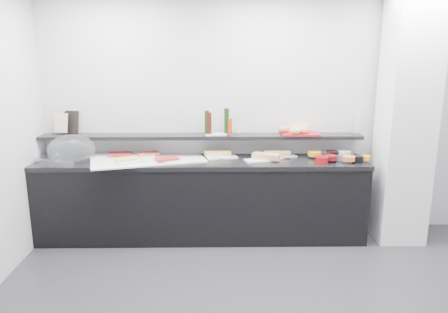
{
  "coord_description": "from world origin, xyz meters",
  "views": [
    {
      "loc": [
        -0.51,
        -2.95,
        2.07
      ],
      "look_at": [
        -0.45,
        1.45,
        1.0
      ],
      "focal_mm": 35.0,
      "sensor_mm": 36.0,
      "label": 1
    }
  ],
  "objects_px": {
    "framed_print": "(70,122)",
    "condiment_tray": "(216,134)",
    "cloche_base": "(63,158)",
    "sandwich_plate_mid": "(261,160)",
    "bread_tray": "(299,133)",
    "carafe": "(358,121)"
  },
  "relations": [
    {
      "from": "framed_print",
      "to": "carafe",
      "type": "relative_size",
      "value": 0.87
    },
    {
      "from": "sandwich_plate_mid",
      "to": "framed_print",
      "type": "xyz_separation_m",
      "value": [
        -2.15,
        0.31,
        0.37
      ]
    },
    {
      "from": "sandwich_plate_mid",
      "to": "cloche_base",
      "type": "bearing_deg",
      "value": 161.85
    },
    {
      "from": "cloche_base",
      "to": "bread_tray",
      "type": "relative_size",
      "value": 1.21
    },
    {
      "from": "framed_print",
      "to": "condiment_tray",
      "type": "distance_m",
      "value": 1.66
    },
    {
      "from": "sandwich_plate_mid",
      "to": "framed_print",
      "type": "relative_size",
      "value": 1.39
    },
    {
      "from": "carafe",
      "to": "condiment_tray",
      "type": "bearing_deg",
      "value": 179.1
    },
    {
      "from": "cloche_base",
      "to": "bread_tray",
      "type": "distance_m",
      "value": 2.65
    },
    {
      "from": "cloche_base",
      "to": "carafe",
      "type": "relative_size",
      "value": 1.7
    },
    {
      "from": "sandwich_plate_mid",
      "to": "framed_print",
      "type": "distance_m",
      "value": 2.2
    },
    {
      "from": "cloche_base",
      "to": "condiment_tray",
      "type": "bearing_deg",
      "value": 20.93
    },
    {
      "from": "sandwich_plate_mid",
      "to": "carafe",
      "type": "distance_m",
      "value": 1.17
    },
    {
      "from": "carafe",
      "to": "cloche_base",
      "type": "bearing_deg",
      "value": -178.06
    },
    {
      "from": "cloche_base",
      "to": "bread_tray",
      "type": "bearing_deg",
      "value": 19.51
    },
    {
      "from": "framed_print",
      "to": "condiment_tray",
      "type": "bearing_deg",
      "value": 9.07
    },
    {
      "from": "cloche_base",
      "to": "condiment_tray",
      "type": "relative_size",
      "value": 2.17
    },
    {
      "from": "cloche_base",
      "to": "carafe",
      "type": "distance_m",
      "value": 3.3
    },
    {
      "from": "framed_print",
      "to": "bread_tray",
      "type": "xyz_separation_m",
      "value": [
        2.59,
        -0.08,
        -0.12
      ]
    },
    {
      "from": "framed_print",
      "to": "bread_tray",
      "type": "distance_m",
      "value": 2.6
    },
    {
      "from": "cloche_base",
      "to": "condiment_tray",
      "type": "distance_m",
      "value": 1.71
    },
    {
      "from": "cloche_base",
      "to": "condiment_tray",
      "type": "height_order",
      "value": "condiment_tray"
    },
    {
      "from": "carafe",
      "to": "sandwich_plate_mid",
      "type": "bearing_deg",
      "value": -170.21
    }
  ]
}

